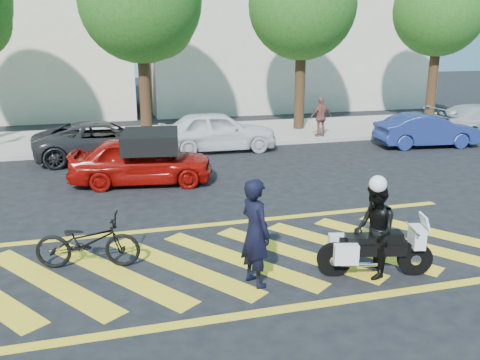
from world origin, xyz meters
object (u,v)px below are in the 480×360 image
object	(u,v)px
parked_right	(427,130)
police_motorcycle	(373,249)
parked_mid_left	(105,141)
bicycle	(88,242)
parked_mid_right	(217,131)
officer_bike	(255,232)
red_convertible	(142,160)
officer_moto	(374,230)

from	to	relation	value
parked_right	police_motorcycle	bearing A→B (deg)	146.90
police_motorcycle	parked_mid_left	bearing A→B (deg)	126.82
bicycle	parked_mid_right	distance (m)	9.81
police_motorcycle	parked_right	xyz separation A→B (m)	(7.37, 9.01, 0.14)
officer_bike	bicycle	size ratio (longest dim) A/B	0.99
officer_bike	parked_right	xyz separation A→B (m)	(9.41, 8.77, -0.29)
red_convertible	parked_right	size ratio (longest dim) A/B	1.04
bicycle	red_convertible	size ratio (longest dim) A/B	0.47
bicycle	police_motorcycle	distance (m)	4.97
bicycle	officer_moto	distance (m)	4.97
bicycle	police_motorcycle	xyz separation A→B (m)	(4.69, -1.64, -0.00)
police_motorcycle	parked_right	size ratio (longest dim) A/B	0.52
officer_moto	parked_mid_left	world-z (taller)	officer_moto
bicycle	red_convertible	distance (m)	5.36
police_motorcycle	red_convertible	world-z (taller)	red_convertible
parked_mid_left	parked_mid_right	xyz separation A→B (m)	(3.90, 0.29, 0.08)
red_convertible	parked_right	xyz separation A→B (m)	(10.66, 2.20, -0.05)
parked_mid_right	parked_right	bearing A→B (deg)	-98.08
officer_bike	officer_moto	bearing A→B (deg)	-114.39
bicycle	officer_moto	world-z (taller)	officer_moto
officer_bike	parked_mid_right	xyz separation A→B (m)	(1.73, 10.17, -0.19)
officer_bike	officer_moto	distance (m)	2.04
officer_bike	red_convertible	world-z (taller)	officer_bike
police_motorcycle	parked_mid_right	size ratio (longest dim) A/B	0.46
red_convertible	parked_mid_left	distance (m)	3.44
parked_mid_right	bicycle	bearing A→B (deg)	155.68
officer_moto	parked_mid_left	bearing A→B (deg)	-143.27
bicycle	parked_mid_left	distance (m)	8.50
bicycle	parked_right	distance (m)	14.13
officer_moto	red_convertible	size ratio (longest dim) A/B	0.42
officer_bike	bicycle	xyz separation A→B (m)	(-2.65, 1.41, -0.43)
parked_mid_left	red_convertible	bearing A→B (deg)	-168.51
parked_mid_right	parked_right	size ratio (longest dim) A/B	1.13
bicycle	red_convertible	xyz separation A→B (m)	(1.40, 5.17, 0.19)
bicycle	parked_right	world-z (taller)	parked_right
bicycle	parked_mid_left	size ratio (longest dim) A/B	0.40
bicycle	officer_moto	xyz separation A→B (m)	(4.67, -1.65, 0.34)
bicycle	police_motorcycle	size ratio (longest dim) A/B	0.94
officer_bike	parked_mid_left	distance (m)	10.13
officer_bike	bicycle	distance (m)	3.03
police_motorcycle	parked_mid_left	xyz separation A→B (m)	(-4.20, 10.13, 0.16)
officer_bike	police_motorcycle	size ratio (longest dim) A/B	0.93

